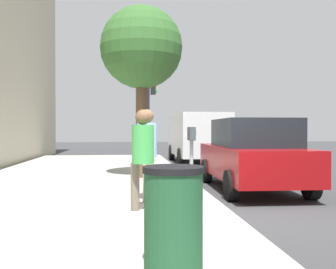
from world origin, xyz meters
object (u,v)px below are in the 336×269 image
at_px(pedestrian_at_meter, 147,147).
at_px(trash_bin, 173,219).
at_px(traffic_signal, 151,103).
at_px(parked_van_far, 197,135).
at_px(parking_meter, 192,147).
at_px(street_tree, 141,49).
at_px(pedestrian_bystander, 143,152).
at_px(parked_sedan_near, 252,154).

bearing_deg(pedestrian_at_meter, trash_bin, -85.61).
xyz_separation_m(traffic_signal, trash_bin, (-11.95, 0.49, -1.92)).
bearing_deg(trash_bin, parked_van_far, -11.16).
xyz_separation_m(parked_van_far, traffic_signal, (-1.45, 2.15, 1.32)).
xyz_separation_m(parking_meter, trash_bin, (-3.73, 0.79, -0.51)).
bearing_deg(street_tree, traffic_signal, -6.65).
distance_m(pedestrian_bystander, traffic_signal, 9.37).
bearing_deg(parked_sedan_near, pedestrian_at_meter, 125.81).
bearing_deg(parked_sedan_near, parked_van_far, -0.01).
height_order(parking_meter, street_tree, street_tree).
height_order(parking_meter, trash_bin, parking_meter).
relative_size(parking_meter, street_tree, 0.29).
relative_size(traffic_signal, trash_bin, 3.56).
bearing_deg(parking_meter, trash_bin, 167.96).
distance_m(parking_meter, parked_sedan_near, 2.69).
bearing_deg(pedestrian_bystander, parking_meter, 2.64).
bearing_deg(pedestrian_bystander, trash_bin, -129.47).
height_order(parking_meter, pedestrian_bystander, pedestrian_bystander).
relative_size(parking_meter, trash_bin, 1.40).
bearing_deg(parked_van_far, trash_bin, 168.84).
distance_m(pedestrian_bystander, parked_sedan_near, 4.09).
height_order(pedestrian_bystander, traffic_signal, traffic_signal).
height_order(parking_meter, traffic_signal, traffic_signal).
bearing_deg(trash_bin, pedestrian_at_meter, 1.11).
height_order(pedestrian_bystander, parked_sedan_near, pedestrian_bystander).
distance_m(parked_van_far, street_tree, 7.06).
bearing_deg(trash_bin, pedestrian_bystander, 3.89).
height_order(pedestrian_at_meter, trash_bin, pedestrian_at_meter).
xyz_separation_m(pedestrian_bystander, street_tree, (4.67, -0.14, 2.66)).
bearing_deg(street_tree, pedestrian_bystander, 178.26).
height_order(pedestrian_at_meter, parked_van_far, parked_van_far).
bearing_deg(traffic_signal, pedestrian_at_meter, 176.11).
xyz_separation_m(pedestrian_bystander, parked_sedan_near, (2.95, -2.83, -0.24)).
xyz_separation_m(pedestrian_at_meter, street_tree, (3.68, -0.03, 2.62)).
height_order(street_tree, traffic_signal, street_tree).
distance_m(pedestrian_at_meter, traffic_signal, 8.38).
bearing_deg(traffic_signal, parking_meter, -177.87).
xyz_separation_m(parking_meter, pedestrian_bystander, (-1.01, 0.98, -0.03)).
height_order(pedestrian_at_meter, pedestrian_bystander, pedestrian_at_meter).
distance_m(parked_sedan_near, parked_van_far, 7.75).
relative_size(pedestrian_at_meter, parked_sedan_near, 0.39).
distance_m(street_tree, traffic_signal, 4.75).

